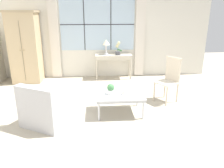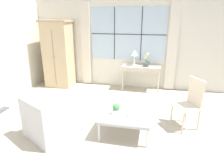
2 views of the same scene
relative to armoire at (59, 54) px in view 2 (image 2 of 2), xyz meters
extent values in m
plane|color=#B2A893|center=(2.17, -2.61, -1.06)|extent=(14.00, 14.00, 0.00)
cube|color=silver|center=(2.17, 0.42, 0.34)|extent=(7.20, 0.06, 2.80)
cube|color=silver|center=(2.17, 0.39, 0.62)|extent=(2.32, 0.01, 1.59)
cube|color=#2D2D33|center=(1.75, 0.38, 0.62)|extent=(0.02, 0.02, 1.59)
cube|color=#2D2D33|center=(2.58, 0.38, 0.62)|extent=(0.02, 0.02, 1.59)
cube|color=#2D2D33|center=(2.17, 0.38, 0.62)|extent=(2.32, 0.02, 0.02)
cube|color=silver|center=(0.81, 0.34, 0.28)|extent=(0.31, 0.06, 2.62)
cube|color=silver|center=(3.52, 0.34, 0.28)|extent=(0.31, 0.06, 2.62)
cube|color=tan|center=(0.00, 0.00, -0.04)|extent=(0.82, 0.68, 2.04)
cube|color=tan|center=(0.00, 0.00, 1.02)|extent=(0.90, 0.74, 0.06)
cube|color=#74644C|center=(0.00, -0.34, -0.08)|extent=(0.01, 0.01, 1.71)
sphere|color=#997F4C|center=(-0.05, -0.35, -0.04)|extent=(0.03, 0.03, 0.03)
sphere|color=#997F4C|center=(0.05, -0.35, -0.04)|extent=(0.03, 0.03, 0.03)
cube|color=beige|center=(2.64, 0.12, -0.30)|extent=(1.16, 0.43, 0.03)
cube|color=beige|center=(2.64, 0.12, -0.37)|extent=(1.11, 0.41, 0.10)
cylinder|color=beige|center=(2.11, -0.06, -0.69)|extent=(0.04, 0.04, 0.74)
cylinder|color=beige|center=(3.18, -0.06, -0.69)|extent=(0.04, 0.04, 0.74)
cylinder|color=beige|center=(2.11, 0.29, -0.69)|extent=(0.04, 0.04, 0.74)
cylinder|color=beige|center=(3.18, 0.29, -0.69)|extent=(0.04, 0.04, 0.74)
cylinder|color=silver|center=(2.42, 0.16, -0.27)|extent=(0.15, 0.15, 0.02)
cylinder|color=silver|center=(2.42, 0.16, -0.12)|extent=(0.05, 0.05, 0.28)
cone|color=beige|center=(2.42, 0.16, 0.10)|extent=(0.23, 0.23, 0.17)
cylinder|color=#4C4C51|center=(2.78, 0.08, -0.23)|extent=(0.16, 0.16, 0.11)
cylinder|color=#47844C|center=(2.78, 0.08, -0.03)|extent=(0.01, 0.01, 0.29)
cube|color=#47844C|center=(2.83, 0.08, -0.14)|extent=(0.15, 0.02, 0.09)
sphere|color=beige|center=(2.75, 0.09, -0.02)|extent=(0.09, 0.09, 0.09)
sphere|color=beige|center=(2.78, 0.09, 0.04)|extent=(0.09, 0.09, 0.09)
sphere|color=beige|center=(2.81, 0.09, 0.09)|extent=(0.09, 0.09, 0.09)
cube|color=#B2B2B7|center=(1.19, -2.75, -0.83)|extent=(1.13, 1.15, 0.45)
cube|color=#B2B2B7|center=(1.02, -3.07, -0.42)|extent=(0.79, 0.52, 0.38)
cube|color=#B2B2B7|center=(0.92, -2.61, -0.76)|extent=(0.59, 0.86, 0.59)
cube|color=#B2B2B7|center=(1.46, -2.90, -0.76)|extent=(0.59, 0.86, 0.59)
cube|color=beige|center=(3.73, -1.92, -0.58)|extent=(0.61, 0.61, 0.03)
cube|color=beige|center=(3.90, -1.81, -0.31)|extent=(0.25, 0.36, 0.52)
cube|color=beige|center=(3.90, -1.81, -0.02)|extent=(0.26, 0.39, 0.05)
cylinder|color=beige|center=(3.68, -2.18, -0.83)|extent=(0.04, 0.04, 0.46)
cylinder|color=beige|center=(3.47, -1.86, -0.83)|extent=(0.04, 0.04, 0.46)
cylinder|color=beige|center=(4.00, -1.98, -0.83)|extent=(0.04, 0.04, 0.46)
cylinder|color=beige|center=(3.79, -1.66, -0.83)|extent=(0.04, 0.04, 0.46)
cube|color=silver|center=(2.57, -2.45, -0.64)|extent=(0.99, 0.75, 0.03)
cube|color=#B1B3B8|center=(2.57, -2.45, -0.67)|extent=(0.97, 0.73, 0.04)
cylinder|color=silver|center=(2.12, -2.78, -0.85)|extent=(0.04, 0.04, 0.41)
cylinder|color=silver|center=(3.01, -2.78, -0.85)|extent=(0.04, 0.04, 0.41)
cylinder|color=silver|center=(2.12, -2.13, -0.85)|extent=(0.04, 0.04, 0.41)
cylinder|color=silver|center=(3.01, -2.13, -0.85)|extent=(0.04, 0.04, 0.41)
cube|color=white|center=(2.38, -2.45, -0.58)|extent=(0.14, 0.14, 0.10)
sphere|color=#47844C|center=(2.38, -2.45, -0.48)|extent=(0.15, 0.15, 0.15)
cylinder|color=silver|center=(2.66, -2.48, -0.62)|extent=(0.12, 0.12, 0.01)
cylinder|color=white|center=(2.66, -2.48, -0.57)|extent=(0.08, 0.08, 0.08)
cylinder|color=black|center=(2.66, -2.48, -0.52)|extent=(0.00, 0.00, 0.01)
camera|label=1|loc=(2.09, -6.69, 1.00)|focal=35.00mm
camera|label=2|loc=(3.06, -5.85, 1.20)|focal=32.00mm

